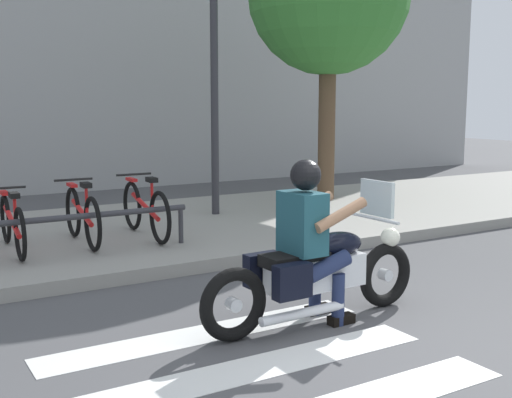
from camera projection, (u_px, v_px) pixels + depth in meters
ground_plane at (477, 367)px, 4.58m from camera, size 48.00×48.00×0.00m
sidewalk at (171, 229)px, 9.23m from camera, size 24.00×4.40×0.15m
crosswalk_stripe_3 at (256, 367)px, 4.56m from camera, size 2.80×0.40×0.01m
crosswalk_stripe_4 at (206, 333)px, 5.24m from camera, size 2.80×0.40×0.01m
motorcycle at (317, 272)px, 5.45m from camera, size 2.24×0.62×1.19m
rider at (310, 231)px, 5.36m from camera, size 0.63×0.54×1.42m
bicycle_1 at (12, 224)px, 7.41m from camera, size 0.48×1.67×0.73m
bicycle_2 at (82, 216)px, 7.82m from camera, size 0.48×1.60×0.79m
bicycle_3 at (145, 209)px, 8.24m from camera, size 0.48×1.73×0.80m
bike_rack at (60, 222)px, 7.14m from camera, size 3.06×0.07×0.49m
street_lamp at (214, 71)px, 9.70m from camera, size 0.28×0.28×3.84m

